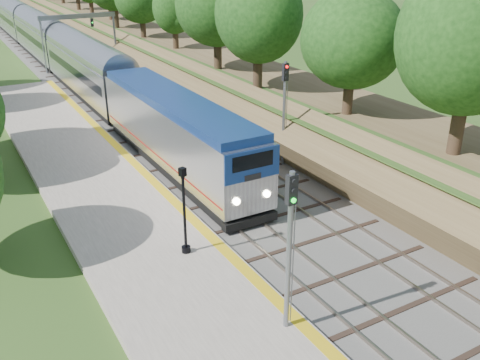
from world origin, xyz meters
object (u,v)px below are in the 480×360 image
lamppost_far (185,216)px  signal_platform (290,236)px  signal_gantry (78,27)px  signal_farside (284,103)px  train (27,30)px

lamppost_far → signal_platform: signal_platform is taller
signal_gantry → signal_platform: 49.07m
signal_gantry → lamppost_far: (-6.42, -42.25, -2.58)m
lamppost_far → signal_farside: 12.60m
train → signal_platform: (-2.90, -67.94, 1.86)m
signal_gantry → signal_farside: signal_farside is taller
train → lamppost_far: 61.55m
train → signal_farside: 54.59m
signal_gantry → lamppost_far: size_ratio=2.02×
signal_gantry → train: signal_gantry is taller
train → signal_farside: (6.20, -54.21, 1.87)m
train → lamppost_far: size_ratio=29.71×
train → signal_farside: bearing=-83.5°
signal_gantry → signal_farside: (3.73, -35.04, -0.64)m
signal_farside → lamppost_far: bearing=-144.6°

